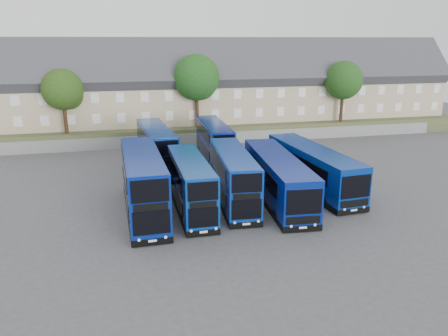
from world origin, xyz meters
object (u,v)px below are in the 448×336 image
dd_front_mid (191,186)px  tree_mid (198,79)px  tree_west (64,91)px  tree_east (344,82)px  coach_east_a (277,179)px  dd_front_left (143,185)px  tree_far (358,75)px

dd_front_mid → tree_mid: 24.62m
tree_west → tree_mid: bearing=1.8°
tree_east → coach_east_a: bearing=-128.0°
dd_front_left → tree_west: tree_west is taller
dd_front_mid → tree_far: bearing=43.9°
dd_front_mid → coach_east_a: 7.37m
tree_west → tree_east: size_ratio=0.94×
coach_east_a → tree_east: size_ratio=1.67×
tree_mid → tree_east: bearing=-1.4°
dd_front_mid → tree_west: 26.03m
dd_front_left → dd_front_mid: bearing=-4.4°
tree_west → tree_mid: (16.00, 0.50, 1.02)m
tree_west → tree_east: tree_east is taller
coach_east_a → tree_far: 37.84m
coach_east_a → dd_front_left: bearing=-172.9°
tree_west → tree_east: 36.00m
dd_front_mid → tree_west: bearing=116.0°
tree_far → dd_front_mid: bearing=-135.8°
dd_front_left → tree_east: tree_east is taller
tree_east → tree_far: bearing=49.4°
tree_west → coach_east_a: bearing=-49.9°
dd_front_left → tree_far: (34.28, 29.72, 5.42)m
tree_east → tree_far: size_ratio=0.94×
dd_front_left → tree_mid: 25.31m
coach_east_a → tree_east: tree_east is taller
tree_west → tree_far: size_ratio=0.88×
dd_front_left → dd_front_mid: dd_front_left is taller
dd_front_mid → tree_mid: (4.69, 23.39, 6.06)m
dd_front_mid → tree_mid: bearing=78.4°
coach_east_a → tree_west: 29.45m
tree_west → tree_mid: tree_mid is taller
dd_front_mid → tree_east: (24.69, 22.89, 5.38)m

